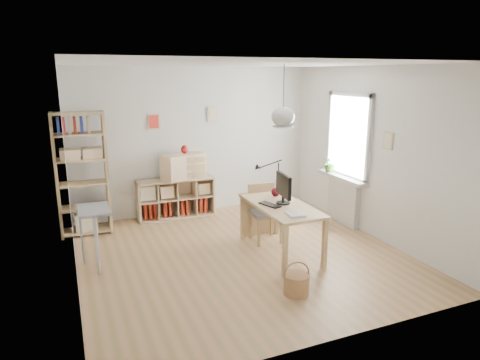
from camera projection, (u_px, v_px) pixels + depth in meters
name	position (u px, v px, depth m)	size (l,w,h in m)	color
ground	(242.00, 255.00, 6.25)	(4.50, 4.50, 0.00)	tan
room_shell	(283.00, 117.00, 5.84)	(4.50, 4.50, 4.50)	silver
window_unit	(349.00, 136.00, 7.24)	(0.07, 1.16, 1.46)	white
radiator	(343.00, 201.00, 7.51)	(0.10, 0.80, 0.80)	silver
windowsill	(342.00, 177.00, 7.38)	(0.22, 1.20, 0.06)	silver
desk	(281.00, 211.00, 6.16)	(0.70, 1.50, 0.75)	#DBBD7E
cube_shelf	(174.00, 201.00, 7.87)	(1.40, 0.38, 0.72)	beige
tall_bookshelf	(81.00, 169.00, 6.84)	(0.80, 0.38, 2.00)	#DBBD7E
side_table	(89.00, 222.00, 5.64)	(0.40, 0.55, 0.85)	#9C9C9F
chair	(264.00, 209.00, 6.71)	(0.46, 0.46, 0.89)	#9C9C9F
wicker_basket	(296.00, 283.00, 5.11)	(0.30, 0.30, 0.42)	#A4744A
storage_chest	(269.00, 215.00, 7.44)	(0.60, 0.65, 0.55)	silver
monitor	(283.00, 187.00, 6.12)	(0.20, 0.50, 0.44)	black
keyboard	(270.00, 205.00, 6.09)	(0.13, 0.35, 0.02)	black
task_lamp	(267.00, 173.00, 6.56)	(0.47, 0.17, 0.50)	black
yarn_ball	(276.00, 192.00, 6.52)	(0.13, 0.13, 0.13)	#490911
paper_tray	(295.00, 214.00, 5.68)	(0.21, 0.27, 0.03)	silver
drawer_chest	(183.00, 166.00, 7.74)	(0.79, 0.36, 0.45)	beige
red_vase	(184.00, 150.00, 7.68)	(0.13, 0.13, 0.16)	#A00D11
potted_plant	(330.00, 163.00, 7.64)	(0.29, 0.25, 0.32)	#39712A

